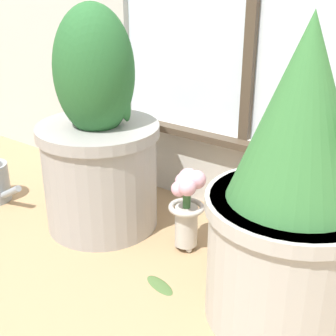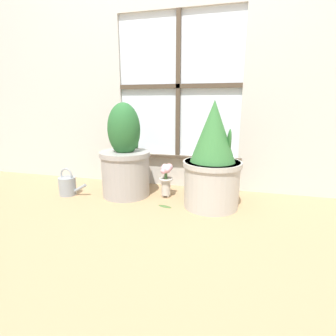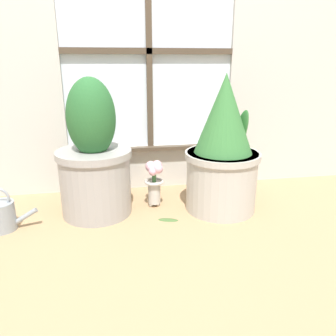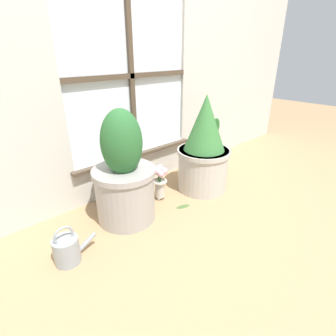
{
  "view_description": "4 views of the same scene",
  "coord_description": "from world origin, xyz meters",
  "px_view_note": "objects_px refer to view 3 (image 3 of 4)",
  "views": [
    {
      "loc": [
        0.69,
        -0.81,
        0.84
      ],
      "look_at": [
        -0.04,
        0.19,
        0.3
      ],
      "focal_mm": 50.0,
      "sensor_mm": 36.0,
      "label": 1
    },
    {
      "loc": [
        0.51,
        -1.67,
        0.74
      ],
      "look_at": [
        0.01,
        0.2,
        0.26
      ],
      "focal_mm": 28.0,
      "sensor_mm": 36.0,
      "label": 2
    },
    {
      "loc": [
        -0.25,
        -1.51,
        0.81
      ],
      "look_at": [
        0.05,
        0.19,
        0.25
      ],
      "focal_mm": 35.0,
      "sensor_mm": 36.0,
      "label": 3
    },
    {
      "loc": [
        -1.16,
        -1.07,
        1.04
      ],
      "look_at": [
        0.01,
        0.2,
        0.27
      ],
      "focal_mm": 28.0,
      "sensor_mm": 36.0,
      "label": 4
    }
  ],
  "objects_px": {
    "flower_vase": "(154,179)",
    "watering_can": "(2,215)",
    "potted_plant_left": "(94,161)",
    "potted_plant_right": "(223,152)"
  },
  "relations": [
    {
      "from": "potted_plant_left",
      "to": "flower_vase",
      "type": "relative_size",
      "value": 2.73
    },
    {
      "from": "potted_plant_right",
      "to": "watering_can",
      "type": "xyz_separation_m",
      "value": [
        -1.16,
        -0.06,
        -0.26
      ]
    },
    {
      "from": "potted_plant_right",
      "to": "flower_vase",
      "type": "height_order",
      "value": "potted_plant_right"
    },
    {
      "from": "flower_vase",
      "to": "watering_can",
      "type": "relative_size",
      "value": 1.11
    },
    {
      "from": "potted_plant_right",
      "to": "flower_vase",
      "type": "distance_m",
      "value": 0.42
    },
    {
      "from": "flower_vase",
      "to": "potted_plant_left",
      "type": "bearing_deg",
      "value": -173.23
    },
    {
      "from": "flower_vase",
      "to": "watering_can",
      "type": "xyz_separation_m",
      "value": [
        -0.79,
        -0.16,
        -0.09
      ]
    },
    {
      "from": "potted_plant_left",
      "to": "flower_vase",
      "type": "bearing_deg",
      "value": 6.77
    },
    {
      "from": "potted_plant_left",
      "to": "watering_can",
      "type": "relative_size",
      "value": 3.04
    },
    {
      "from": "potted_plant_right",
      "to": "watering_can",
      "type": "relative_size",
      "value": 3.11
    }
  ]
}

